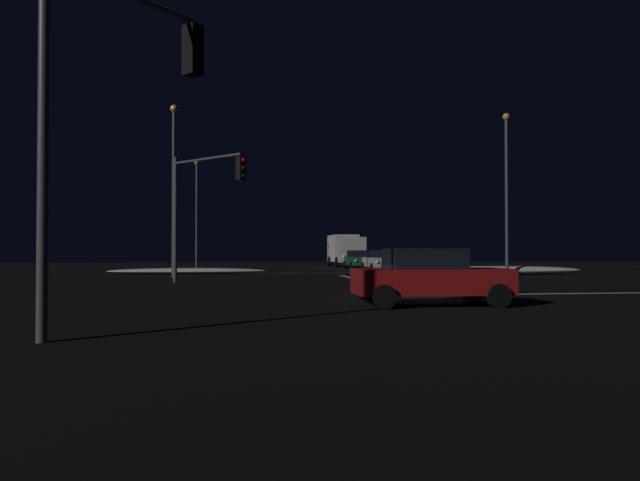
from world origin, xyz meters
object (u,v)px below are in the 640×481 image
(sedan_orange, at_px, (421,264))
(sedan_red_crossing, at_px, (430,276))
(sedan_silver, at_px, (379,260))
(traffic_signal_sw, at_px, (114,88))
(box_truck, at_px, (345,249))
(streetlamp_right_near, at_px, (507,183))
(streetlamp_left_far, at_px, (197,206))
(streetlamp_left_near, at_px, (174,179))
(sedan_black, at_px, (403,262))
(sedan_green, at_px, (359,259))
(traffic_signal_nw, at_px, (202,193))

(sedan_orange, height_order, sedan_red_crossing, same)
(sedan_silver, relative_size, traffic_signal_sw, 0.65)
(box_truck, bearing_deg, streetlamp_right_near, -74.15)
(streetlamp_left_far, xyz_separation_m, streetlamp_left_near, (0.00, -16.00, 0.33))
(sedan_black, xyz_separation_m, sedan_red_crossing, (-4.97, -20.72, 0.00))
(sedan_green, bearing_deg, streetlamp_left_far, 174.01)
(sedan_orange, distance_m, streetlamp_right_near, 8.61)
(sedan_black, bearing_deg, traffic_signal_sw, -116.19)
(sedan_green, relative_size, streetlamp_left_far, 0.47)
(sedan_orange, bearing_deg, streetlamp_left_near, 166.96)
(sedan_green, bearing_deg, traffic_signal_sw, -107.71)
(traffic_signal_sw, xyz_separation_m, streetlamp_right_near, (18.26, 22.76, 1.20))
(traffic_signal_sw, bearing_deg, streetlamp_left_near, 94.07)
(sedan_orange, height_order, streetlamp_left_near, streetlamp_left_near)
(traffic_signal_nw, xyz_separation_m, streetlamp_right_near, (17.82, 6.57, 1.50))
(box_truck, bearing_deg, sedan_red_crossing, -96.52)
(traffic_signal_sw, relative_size, streetlamp_left_near, 0.67)
(sedan_black, distance_m, streetlamp_right_near, 8.01)
(streetlamp_left_far, bearing_deg, sedan_green, -5.99)
(sedan_black, distance_m, sedan_silver, 6.64)
(sedan_silver, xyz_separation_m, sedan_red_crossing, (-4.98, -27.36, 0.00))
(sedan_red_crossing, relative_size, streetlamp_left_far, 0.47)
(traffic_signal_nw, relative_size, streetlamp_right_near, 0.61)
(sedan_black, relative_size, sedan_green, 1.00)
(sedan_red_crossing, xyz_separation_m, traffic_signal_sw, (-7.45, -4.52, 3.69))
(sedan_silver, bearing_deg, traffic_signal_nw, -127.37)
(sedan_black, height_order, streetlamp_left_near, streetlamp_left_near)
(sedan_green, distance_m, streetlamp_left_near, 20.48)
(sedan_black, distance_m, streetlamp_left_near, 15.04)
(sedan_orange, bearing_deg, box_truck, 89.67)
(sedan_orange, relative_size, streetlamp_left_near, 0.44)
(sedan_black, bearing_deg, sedan_green, 92.31)
(sedan_green, distance_m, streetlamp_right_near, 16.63)
(sedan_red_crossing, xyz_separation_m, traffic_signal_nw, (-7.00, 11.67, 3.38))
(streetlamp_left_far, bearing_deg, sedan_red_crossing, -75.17)
(sedan_red_crossing, bearing_deg, sedan_orange, 73.59)
(sedan_green, height_order, traffic_signal_nw, traffic_signal_nw)
(sedan_orange, bearing_deg, traffic_signal_sw, -121.21)
(sedan_black, height_order, traffic_signal_sw, traffic_signal_sw)
(streetlamp_left_far, bearing_deg, sedan_orange, -54.76)
(traffic_signal_nw, xyz_separation_m, streetlamp_left_far, (-2.07, 22.57, 1.11))
(streetlamp_right_near, bearing_deg, sedan_orange, -153.82)
(sedan_black, bearing_deg, box_truck, 91.11)
(box_truck, bearing_deg, sedan_black, -88.89)
(sedan_silver, xyz_separation_m, traffic_signal_sw, (-12.43, -31.89, 3.69))
(box_truck, xyz_separation_m, streetlamp_left_far, (-13.66, -5.92, 3.58))
(streetlamp_left_near, bearing_deg, traffic_signal_nw, -72.53)
(sedan_black, distance_m, sedan_red_crossing, 21.31)
(traffic_signal_nw, relative_size, traffic_signal_sw, 0.91)
(sedan_orange, bearing_deg, sedan_silver, 87.52)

